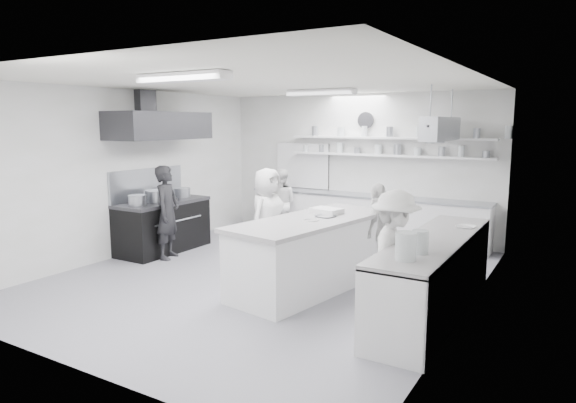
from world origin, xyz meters
The scene contains 27 objects.
floor centered at (0.00, 0.00, -0.01)m, with size 6.00×7.00×0.02m, color #929199.
ceiling centered at (0.00, 0.00, 3.01)m, with size 6.00×7.00×0.02m, color silver.
wall_back centered at (0.00, 3.50, 1.50)m, with size 6.00×0.04×3.00m, color silver.
wall_front centered at (0.00, -3.50, 1.50)m, with size 6.00×0.04×3.00m, color silver.
wall_left centered at (-3.00, 0.00, 1.50)m, with size 0.04×7.00×3.00m, color silver.
wall_right centered at (3.00, 0.00, 1.50)m, with size 0.04×7.00×3.00m, color silver.
stove centered at (-2.60, 0.40, 0.45)m, with size 0.80×1.80×0.90m, color black.
exhaust_hood centered at (-2.60, 0.40, 2.35)m, with size 0.85×2.00×0.50m, color #303034.
back_counter centered at (0.30, 3.20, 0.46)m, with size 5.00×0.60×0.92m, color white.
shelf_lower centered at (0.70, 3.37, 1.75)m, with size 4.20×0.26×0.04m, color white.
shelf_upper centered at (0.70, 3.37, 2.10)m, with size 4.20×0.26×0.04m, color white.
pass_through_window centered at (-1.30, 3.48, 1.45)m, with size 1.30×0.04×1.00m, color black.
wall_clock centered at (0.20, 3.46, 2.45)m, with size 0.32×0.32×0.05m, color white.
right_counter centered at (2.65, -0.20, 0.47)m, with size 0.74×3.30×0.94m, color white.
pot_rack centered at (2.00, 2.40, 2.30)m, with size 0.30×1.60×0.40m, color #9B9EA6.
light_fixture_front centered at (0.00, -1.80, 2.94)m, with size 1.30×0.25×0.10m, color white.
light_fixture_rear centered at (0.00, 1.80, 2.94)m, with size 1.30×0.25×0.10m, color white.
prep_island centered at (0.84, -0.09, 0.49)m, with size 1.00×2.68×0.99m, color white.
stove_pot centered at (-2.60, 0.29, 1.04)m, with size 0.44×0.44×0.26m, color #9B9EA6.
cook_stove centered at (-2.13, 0.05, 0.83)m, with size 0.61×0.40×1.66m, color black.
cook_back centered at (-1.31, 2.53, 0.73)m, with size 0.71×0.55×1.45m, color white.
cook_island_left centered at (-0.35, 0.56, 0.83)m, with size 0.81×0.53×1.66m, color white.
cook_island_right centered at (1.45, 0.97, 0.74)m, with size 0.87×0.36×1.48m, color white.
cook_right centered at (2.29, -0.68, 0.81)m, with size 1.05×0.60×1.62m, color white.
bowl_island_a centered at (0.95, 0.12, 1.02)m, with size 0.29×0.29×0.07m, color #9B9EA6.
bowl_island_b centered at (0.92, -0.25, 1.02)m, with size 0.20×0.20×0.06m, color white.
bowl_right centered at (2.83, 0.67, 0.97)m, with size 0.26×0.26×0.06m, color white.
Camera 1 is at (4.24, -6.49, 2.41)m, focal length 31.76 mm.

